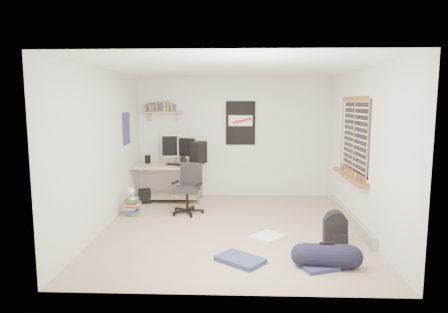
{
  "coord_description": "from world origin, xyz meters",
  "views": [
    {
      "loc": [
        0.12,
        -6.16,
        2.0
      ],
      "look_at": [
        -0.12,
        0.13,
        1.13
      ],
      "focal_mm": 32.0,
      "sensor_mm": 36.0,
      "label": 1
    }
  ],
  "objects_px": {
    "desk": "(163,183)",
    "duffel_bag": "(327,256)",
    "book_stack": "(132,207)",
    "office_chair": "(187,187)",
    "backpack": "(335,234)"
  },
  "relations": [
    {
      "from": "desk",
      "to": "office_chair",
      "type": "bearing_deg",
      "value": -68.18
    },
    {
      "from": "desk",
      "to": "office_chair",
      "type": "height_order",
      "value": "office_chair"
    },
    {
      "from": "desk",
      "to": "backpack",
      "type": "height_order",
      "value": "desk"
    },
    {
      "from": "duffel_bag",
      "to": "book_stack",
      "type": "xyz_separation_m",
      "value": [
        -2.93,
        2.11,
        0.01
      ]
    },
    {
      "from": "desk",
      "to": "backpack",
      "type": "xyz_separation_m",
      "value": [
        2.86,
        -2.57,
        -0.16
      ]
    },
    {
      "from": "backpack",
      "to": "duffel_bag",
      "type": "distance_m",
      "value": 0.7
    },
    {
      "from": "duffel_bag",
      "to": "book_stack",
      "type": "distance_m",
      "value": 3.61
    },
    {
      "from": "office_chair",
      "to": "backpack",
      "type": "relative_size",
      "value": 2.19
    },
    {
      "from": "book_stack",
      "to": "backpack",
      "type": "bearing_deg",
      "value": -24.61
    },
    {
      "from": "office_chair",
      "to": "book_stack",
      "type": "bearing_deg",
      "value": -153.03
    },
    {
      "from": "desk",
      "to": "duffel_bag",
      "type": "relative_size",
      "value": 2.82
    },
    {
      "from": "desk",
      "to": "book_stack",
      "type": "height_order",
      "value": "desk"
    },
    {
      "from": "desk",
      "to": "office_chair",
      "type": "relative_size",
      "value": 1.8
    },
    {
      "from": "desk",
      "to": "office_chair",
      "type": "xyz_separation_m",
      "value": [
        0.61,
        -0.92,
        0.12
      ]
    },
    {
      "from": "desk",
      "to": "duffel_bag",
      "type": "distance_m",
      "value": 4.14
    }
  ]
}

